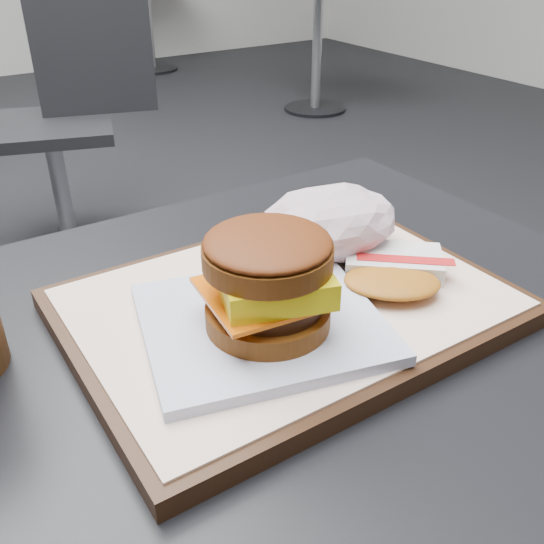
{
  "coord_description": "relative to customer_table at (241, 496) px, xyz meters",
  "views": [
    {
      "loc": [
        -0.2,
        -0.36,
        1.08
      ],
      "look_at": [
        0.03,
        -0.0,
        0.83
      ],
      "focal_mm": 40.0,
      "sensor_mm": 36.0,
      "label": 1
    }
  ],
  "objects": [
    {
      "name": "serving_tray",
      "position": [
        0.06,
        0.02,
        0.2
      ],
      "size": [
        0.38,
        0.28,
        0.02
      ],
      "color": "black",
      "rests_on": "customer_table"
    },
    {
      "name": "neighbor_chair",
      "position": [
        0.35,
        1.78,
        -0.07
      ],
      "size": [
        0.65,
        0.53,
        0.88
      ],
      "color": "#A7A7AC",
      "rests_on": "ground"
    },
    {
      "name": "crumpled_wrapper",
      "position": [
        0.15,
        0.07,
        0.24
      ],
      "size": [
        0.14,
        0.11,
        0.06
      ],
      "primitive_type": null,
      "color": "silver",
      "rests_on": "serving_tray"
    },
    {
      "name": "customer_table",
      "position": [
        0.0,
        0.0,
        0.0
      ],
      "size": [
        0.8,
        0.6,
        0.77
      ],
      "color": "#A5A5AA",
      "rests_on": "ground"
    },
    {
      "name": "hash_brown",
      "position": [
        0.16,
        -0.01,
        0.22
      ],
      "size": [
        0.14,
        0.13,
        0.02
      ],
      "color": "silver",
      "rests_on": "serving_tray"
    },
    {
      "name": "breakfast_sandwich",
      "position": [
        0.02,
        -0.02,
        0.24
      ],
      "size": [
        0.23,
        0.21,
        0.09
      ],
      "color": "white",
      "rests_on": "serving_tray"
    },
    {
      "name": "bg_table_near",
      "position": [
        2.2,
        2.8,
        -0.02
      ],
      "size": [
        0.66,
        0.66,
        0.75
      ],
      "color": "black",
      "rests_on": "ground"
    }
  ]
}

